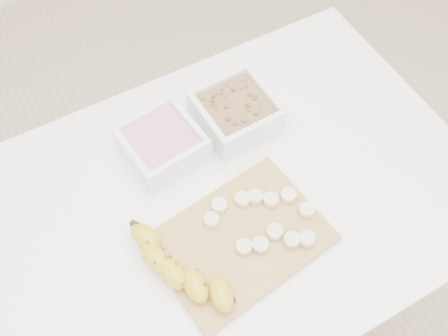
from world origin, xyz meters
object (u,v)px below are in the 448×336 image
bowl_granola (236,112)px  banana (182,270)px  cutting_board (240,240)px  table (231,215)px  bowl_yogurt (162,144)px

bowl_granola → banana: 0.36m
cutting_board → banana: (-0.13, -0.01, 0.03)m
table → banana: size_ratio=4.31×
bowl_yogurt → cutting_board: (0.04, -0.25, -0.03)m
banana → bowl_granola: bearing=33.0°
bowl_yogurt → cutting_board: size_ratio=0.53×
bowl_granola → banana: (-0.26, -0.26, -0.00)m
table → bowl_yogurt: 0.22m
bowl_yogurt → cutting_board: bearing=-80.7°
table → banana: 0.23m
bowl_yogurt → banana: 0.27m
table → bowl_granola: bearing=57.4°
bowl_yogurt → bowl_granola: bearing=-1.3°
cutting_board → banana: banana is taller
table → cutting_board: cutting_board is taller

